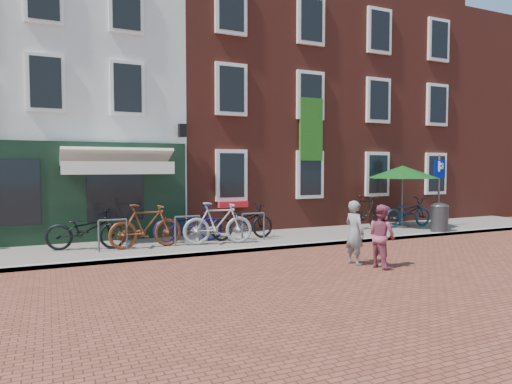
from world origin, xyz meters
name	(u,v)px	position (x,y,z in m)	size (l,w,h in m)	color
ground	(254,252)	(0.00, 0.00, 0.00)	(80.00, 80.00, 0.00)	brown
sidewalk	(264,239)	(1.00, 1.50, 0.05)	(24.00, 3.00, 0.10)	slate
building_stucco	(46,105)	(-5.00, 7.00, 4.50)	(8.00, 8.00, 9.00)	silver
building_brick_mid	(229,102)	(2.00, 7.00, 5.00)	(6.00, 8.00, 10.00)	maroon
building_brick_right	(348,109)	(8.00, 7.00, 5.00)	(6.00, 8.00, 10.00)	maroon
filler_right	(448,125)	(14.50, 7.00, 4.50)	(7.00, 8.00, 9.00)	maroon
litter_bin	(440,216)	(6.98, 0.30, 0.63)	(0.56, 0.56, 1.03)	#38383B
parking_sign	(439,180)	(7.86, 1.19, 1.81)	(0.50, 0.07, 2.61)	#4C4C4F
parasol	(403,170)	(6.56, 1.64, 2.18)	(2.50, 2.50, 2.32)	#4C4C4F
woman	(354,233)	(1.46, -2.42, 0.75)	(0.55, 0.36, 1.50)	slate
boy	(382,236)	(1.83, -2.94, 0.72)	(0.70, 0.54, 1.43)	#8E3D52
bicycle_0	(86,229)	(-4.12, 1.64, 0.63)	(0.71, 2.04, 1.07)	black
bicycle_1	(146,226)	(-2.64, 1.24, 0.69)	(0.56, 1.97, 1.19)	#5C2913
bicycle_2	(188,224)	(-1.34, 1.68, 0.63)	(0.71, 2.04, 1.07)	#100B55
bicycle_3	(218,223)	(-0.68, 1.01, 0.69)	(0.56, 1.97, 1.19)	gray
bicycle_4	(242,222)	(0.28, 1.51, 0.63)	(0.71, 2.04, 1.07)	black
bicycle_5	(365,212)	(5.16, 1.94, 0.69)	(0.56, 1.97, 1.19)	black
bicycle_6	(408,212)	(6.87, 1.67, 0.63)	(0.71, 2.04, 1.07)	#0E354C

